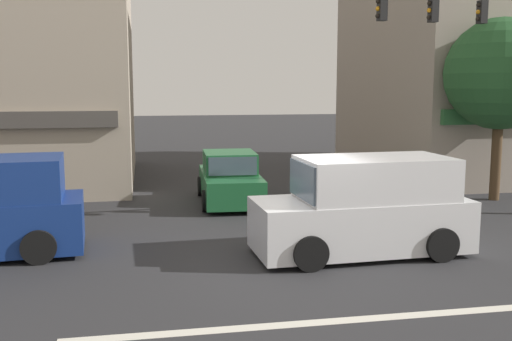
% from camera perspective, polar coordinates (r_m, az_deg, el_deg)
% --- Properties ---
extents(ground_plane, '(120.00, 120.00, 0.00)m').
position_cam_1_polar(ground_plane, '(12.93, 4.11, -8.22)').
color(ground_plane, '#2B2B2D').
extents(lane_marking_stripe, '(9.00, 0.24, 0.01)m').
position_cam_1_polar(lane_marking_stripe, '(9.77, 9.52, -13.82)').
color(lane_marking_stripe, silver).
rests_on(lane_marking_stripe, ground).
extents(building_right_corner, '(11.75, 10.07, 11.86)m').
position_cam_1_polar(building_right_corner, '(27.62, 23.08, 12.28)').
color(building_right_corner, gray).
rests_on(building_right_corner, ground).
extents(street_tree, '(3.48, 3.48, 5.72)m').
position_cam_1_polar(street_tree, '(20.29, 22.30, 8.47)').
color(street_tree, '#4C3823').
rests_on(street_tree, ground).
extents(traffic_light_mast, '(4.89, 0.47, 6.20)m').
position_cam_1_polar(traffic_light_mast, '(17.57, 21.54, 9.76)').
color(traffic_light_mast, '#47474C').
rests_on(traffic_light_mast, ground).
extents(van_approaching_near, '(4.67, 2.18, 2.11)m').
position_cam_1_polar(van_approaching_near, '(13.11, 10.34, -3.57)').
color(van_approaching_near, silver).
rests_on(van_approaching_near, ground).
extents(sedan_crossing_leftbound, '(2.02, 4.17, 1.58)m').
position_cam_1_polar(sedan_crossing_leftbound, '(18.62, -2.50, -0.90)').
color(sedan_crossing_leftbound, '#1E6033').
rests_on(sedan_crossing_leftbound, ground).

